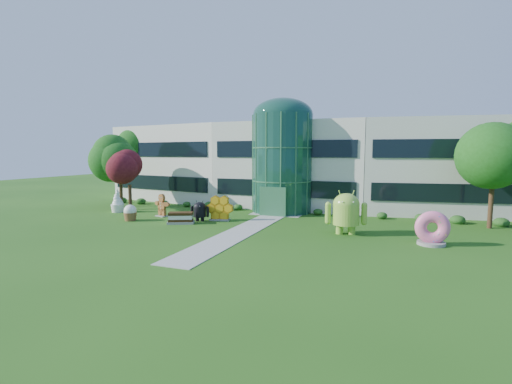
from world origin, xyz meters
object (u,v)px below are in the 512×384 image
at_px(android_green, 346,210).
at_px(gingerbread, 162,205).
at_px(android_black, 200,210).
at_px(donut, 432,228).

distance_m(android_green, gingerbread, 17.39).
height_order(android_green, gingerbread, android_green).
height_order(android_black, donut, donut).
relative_size(android_green, gingerbread, 1.53).
bearing_deg(donut, android_black, 168.20).
xyz_separation_m(android_green, donut, (5.71, -1.26, -0.65)).
relative_size(android_green, donut, 1.57).
relative_size(donut, gingerbread, 0.97).
xyz_separation_m(android_green, gingerbread, (-17.32, 1.48, -0.71)).
bearing_deg(donut, android_green, 161.32).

